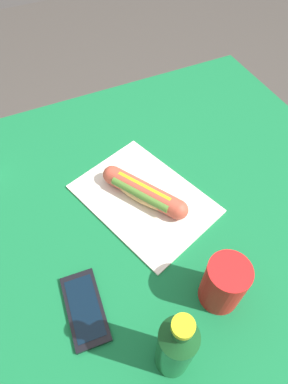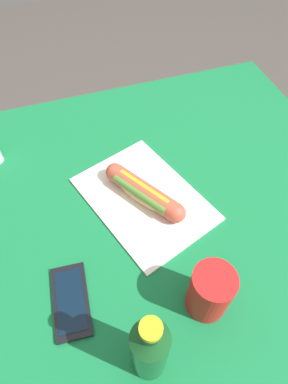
{
  "view_description": "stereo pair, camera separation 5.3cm",
  "coord_description": "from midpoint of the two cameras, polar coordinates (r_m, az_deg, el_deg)",
  "views": [
    {
      "loc": [
        -0.39,
        0.25,
        1.39
      ],
      "look_at": [
        0.03,
        0.06,
        0.77
      ],
      "focal_mm": 30.56,
      "sensor_mm": 36.0,
      "label": 1
    },
    {
      "loc": [
        -0.41,
        0.21,
        1.39
      ],
      "look_at": [
        0.03,
        0.06,
        0.77
      ],
      "focal_mm": 30.56,
      "sensor_mm": 36.0,
      "label": 2
    }
  ],
  "objects": [
    {
      "name": "paper_wrapper",
      "position": [
        0.8,
        1.89,
        -1.25
      ],
      "size": [
        0.38,
        0.32,
        0.01
      ],
      "primitive_type": "cube",
      "rotation": [
        0.0,
        0.0,
        0.33
      ],
      "color": "silver",
      "rests_on": "dining_table"
    },
    {
      "name": "drinking_cup",
      "position": [
        0.64,
        13.83,
        -16.69
      ],
      "size": [
        0.08,
        0.08,
        0.12
      ],
      "primitive_type": "cylinder",
      "color": "red",
      "rests_on": "dining_table"
    },
    {
      "name": "dining_table",
      "position": [
        0.91,
        5.88,
        -6.94
      ],
      "size": [
        0.97,
        0.99,
        0.74
      ],
      "color": "brown",
      "rests_on": "ground"
    },
    {
      "name": "hot_dog",
      "position": [
        0.78,
        1.9,
        -0.12
      ],
      "size": [
        0.21,
        0.14,
        0.05
      ],
      "color": "tan",
      "rests_on": "paper_wrapper"
    },
    {
      "name": "ground_plane",
      "position": [
        1.47,
        3.83,
        -18.76
      ],
      "size": [
        6.0,
        6.0,
        0.0
      ],
      "primitive_type": "plane",
      "color": "#47423D",
      "rests_on": "ground"
    },
    {
      "name": "soda_bottle",
      "position": [
        0.56,
        3.95,
        -25.92
      ],
      "size": [
        0.06,
        0.06,
        0.23
      ],
      "color": "#14471E",
      "rests_on": "dining_table"
    },
    {
      "name": "cell_phone",
      "position": [
        0.69,
        -10.41,
        -18.27
      ],
      "size": [
        0.16,
        0.08,
        0.01
      ],
      "color": "black",
      "rests_on": "dining_table"
    }
  ]
}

